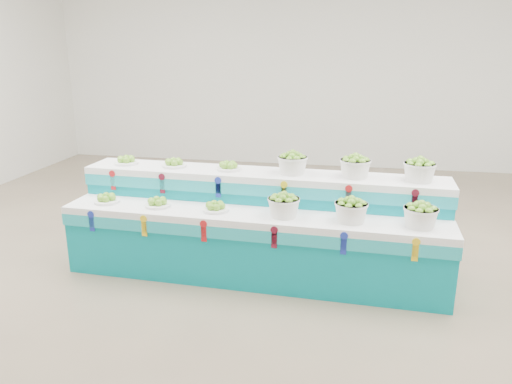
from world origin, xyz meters
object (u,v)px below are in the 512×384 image
at_px(basket_lower_left, 284,205).
at_px(plate_upper_mid, 174,162).
at_px(basket_upper_right, 419,170).
at_px(display_stand, 256,226).

height_order(basket_lower_left, plate_upper_mid, plate_upper_mid).
distance_m(basket_lower_left, plate_upper_mid, 1.40).
xyz_separation_m(plate_upper_mid, basket_upper_right, (2.53, -0.10, 0.06)).
xyz_separation_m(basket_lower_left, basket_upper_right, (1.26, 0.42, 0.30)).
relative_size(display_stand, basket_lower_left, 12.54).
xyz_separation_m(display_stand, basket_upper_right, (1.58, 0.17, 0.62)).
distance_m(plate_upper_mid, basket_upper_right, 2.54).
relative_size(basket_lower_left, plate_upper_mid, 1.16).
distance_m(basket_lower_left, basket_upper_right, 1.36).
bearing_deg(plate_upper_mid, display_stand, -16.07).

